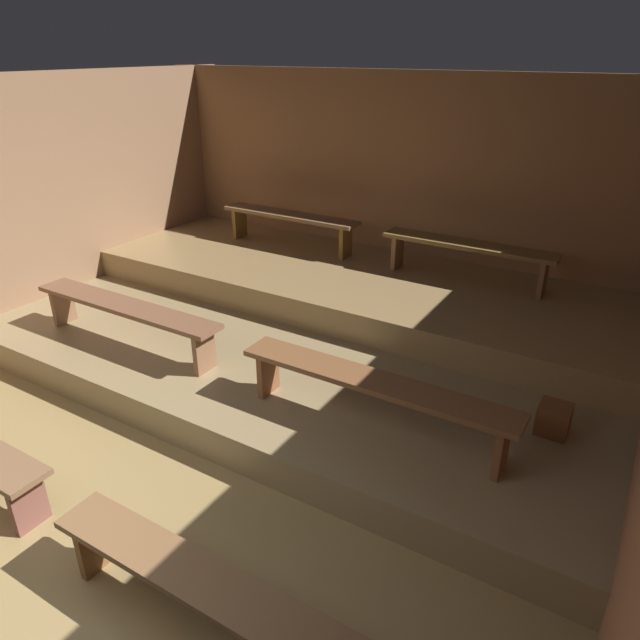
% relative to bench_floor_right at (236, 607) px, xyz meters
% --- Properties ---
extents(ground, '(6.77, 6.28, 0.08)m').
position_rel_bench_floor_right_xyz_m(ground, '(-1.40, 2.08, -0.39)').
color(ground, '#997E4D').
extents(wall_back, '(6.77, 0.06, 2.64)m').
position_rel_bench_floor_right_xyz_m(wall_back, '(-1.40, 4.85, 0.97)').
color(wall_back, '#946641').
rests_on(wall_back, ground).
extents(wall_left, '(0.06, 6.28, 2.64)m').
position_rel_bench_floor_right_xyz_m(wall_left, '(-4.42, 2.08, 0.97)').
color(wall_left, '#90694A').
rests_on(wall_left, ground).
extents(platform_lower, '(5.97, 3.72, 0.30)m').
position_rel_bench_floor_right_xyz_m(platform_lower, '(-1.40, 2.96, -0.20)').
color(platform_lower, '#937C55').
rests_on(platform_lower, ground).
extents(platform_middle, '(5.97, 1.95, 0.30)m').
position_rel_bench_floor_right_xyz_m(platform_middle, '(-1.40, 3.85, 0.10)').
color(platform_middle, '#93754A').
rests_on(platform_middle, platform_lower).
extents(bench_floor_right, '(2.40, 0.30, 0.42)m').
position_rel_bench_floor_right_xyz_m(bench_floor_right, '(0.00, 0.00, 0.00)').
color(bench_floor_right, brown).
rests_on(bench_floor_right, ground).
extents(bench_lower_left, '(2.12, 0.30, 0.42)m').
position_rel_bench_floor_right_xyz_m(bench_lower_left, '(-2.68, 1.75, 0.30)').
color(bench_lower_left, brown).
rests_on(bench_lower_left, platform_lower).
extents(bench_lower_right, '(2.12, 0.30, 0.42)m').
position_rel_bench_floor_right_xyz_m(bench_lower_right, '(-0.12, 1.75, 0.30)').
color(bench_lower_right, brown).
rests_on(bench_lower_right, platform_lower).
extents(bench_middle_left, '(1.81, 0.30, 0.42)m').
position_rel_bench_floor_right_xyz_m(bench_middle_left, '(-2.52, 4.23, 0.59)').
color(bench_middle_left, brown).
rests_on(bench_middle_left, platform_middle).
extents(bench_middle_right, '(1.81, 0.30, 0.42)m').
position_rel_bench_floor_right_xyz_m(bench_middle_right, '(-0.29, 4.23, 0.59)').
color(bench_middle_right, brown).
rests_on(bench_middle_right, platform_middle).
extents(wooden_crate_lower, '(0.22, 0.22, 0.22)m').
position_rel_bench_floor_right_xyz_m(wooden_crate_lower, '(1.03, 2.39, 0.06)').
color(wooden_crate_lower, brown).
rests_on(wooden_crate_lower, platform_lower).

